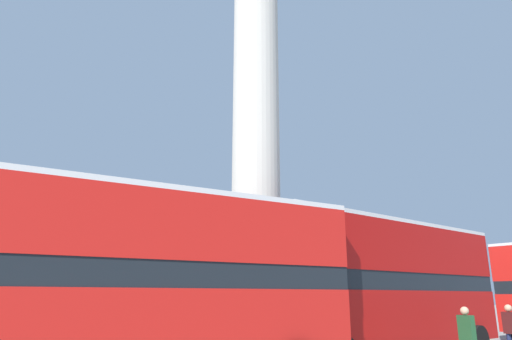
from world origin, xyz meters
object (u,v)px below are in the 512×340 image
(bus_c, at_px, (382,283))
(street_lamp, at_px, (201,256))
(pedestrian_by_plinth, at_px, (467,336))
(pedestrian_near_lamp, at_px, (511,329))
(monument_column, at_px, (256,180))
(bus_b, at_px, (123,278))

(bus_c, relative_size, street_lamp, 2.06)
(street_lamp, relative_size, pedestrian_by_plinth, 2.95)
(street_lamp, xyz_separation_m, pedestrian_by_plinth, (4.73, -6.28, -2.29))
(bus_c, distance_m, pedestrian_near_lamp, 4.12)
(monument_column, height_order, bus_b, monument_column)
(street_lamp, distance_m, pedestrian_near_lamp, 10.12)
(monument_column, bearing_deg, pedestrian_near_lamp, -62.02)
(monument_column, relative_size, bus_c, 1.81)
(street_lamp, bearing_deg, bus_c, -33.44)
(bus_b, distance_m, bus_c, 8.91)
(bus_c, height_order, street_lamp, street_lamp)
(pedestrian_by_plinth, bearing_deg, bus_b, 83.71)
(bus_b, xyz_separation_m, pedestrian_by_plinth, (8.62, -2.69, -1.40))
(pedestrian_near_lamp, bearing_deg, bus_c, 63.81)
(bus_b, xyz_separation_m, pedestrian_near_lamp, (11.80, -2.30, -1.38))
(pedestrian_by_plinth, bearing_deg, monument_column, 18.04)
(bus_c, height_order, pedestrian_by_plinth, bus_c)
(pedestrian_near_lamp, bearing_deg, pedestrian_by_plinth, 112.43)
(monument_column, bearing_deg, pedestrian_by_plinth, -83.00)
(bus_b, relative_size, bus_c, 1.03)
(monument_column, height_order, bus_c, monument_column)
(bus_b, height_order, pedestrian_near_lamp, bus_b)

